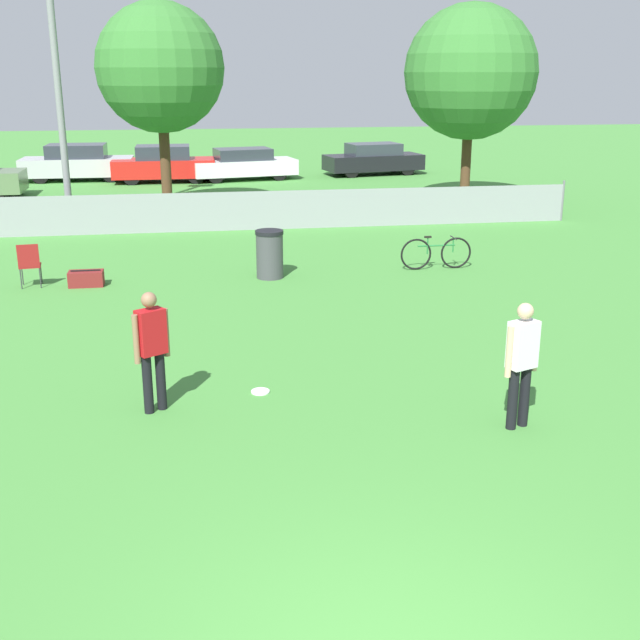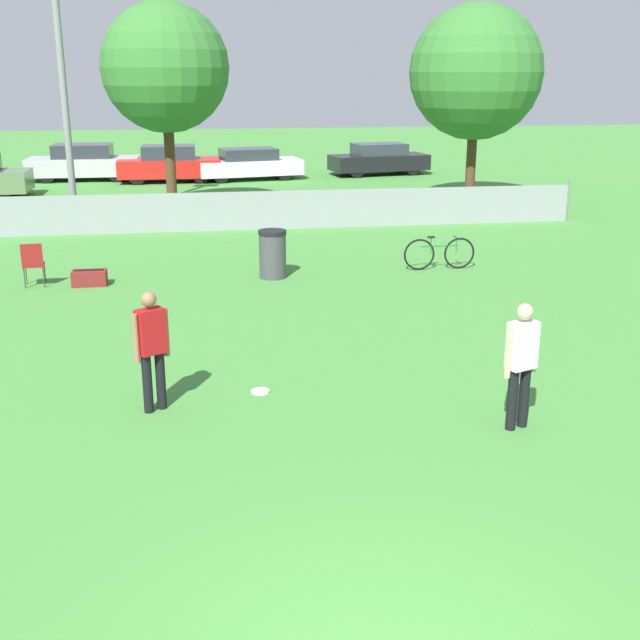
{
  "view_description": "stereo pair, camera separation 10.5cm",
  "coord_description": "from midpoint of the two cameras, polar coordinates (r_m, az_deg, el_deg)",
  "views": [
    {
      "loc": [
        -1.33,
        -4.76,
        4.38
      ],
      "look_at": [
        0.37,
        5.78,
        1.05
      ],
      "focal_mm": 45.0,
      "sensor_mm": 36.0,
      "label": 1
    },
    {
      "loc": [
        -1.23,
        -4.77,
        4.38
      ],
      "look_at": [
        0.37,
        5.78,
        1.05
      ],
      "focal_mm": 45.0,
      "sensor_mm": 36.0,
      "label": 2
    }
  ],
  "objects": [
    {
      "name": "light_pole",
      "position": [
        24.43,
        -18.7,
        19.89
      ],
      "size": [
        0.9,
        0.36,
        10.08
      ],
      "color": "gray",
      "rests_on": "ground_plane"
    },
    {
      "name": "fence_backline",
      "position": [
        23.12,
        -5.91,
        7.71
      ],
      "size": [
        19.63,
        0.07,
        1.21
      ],
      "color": "gray",
      "rests_on": "ground_plane"
    },
    {
      "name": "parked_car_silver",
      "position": [
        35.2,
        -16.95,
        10.63
      ],
      "size": [
        4.51,
        1.86,
        1.48
      ],
      "rotation": [
        0.0,
        0.0,
        -0.02
      ],
      "color": "black",
      "rests_on": "ground_plane"
    },
    {
      "name": "gear_bag_sideline",
      "position": [
        17.72,
        -16.46,
        2.85
      ],
      "size": [
        0.72,
        0.39,
        0.35
      ],
      "color": "maroon",
      "rests_on": "ground_plane"
    },
    {
      "name": "parked_car_white",
      "position": [
        34.1,
        -5.57,
        10.97
      ],
      "size": [
        4.55,
        2.42,
        1.29
      ],
      "rotation": [
        0.0,
        0.0,
        0.18
      ],
      "color": "black",
      "rests_on": "ground_plane"
    },
    {
      "name": "trash_bin",
      "position": [
        17.65,
        -3.77,
        4.7
      ],
      "size": [
        0.62,
        0.62,
        1.06
      ],
      "color": "#3F3F44",
      "rests_on": "ground_plane"
    },
    {
      "name": "player_defender_red",
      "position": [
        10.76,
        -12.15,
        -1.72
      ],
      "size": [
        0.45,
        0.38,
        1.65
      ],
      "rotation": [
        0.0,
        0.0,
        0.55
      ],
      "color": "black",
      "rests_on": "ground_plane"
    },
    {
      "name": "bicycle_sideline",
      "position": [
        18.62,
        8.1,
        4.74
      ],
      "size": [
        1.67,
        0.44,
        0.78
      ],
      "rotation": [
        0.0,
        0.0,
        0.01
      ],
      "color": "black",
      "rests_on": "ground_plane"
    },
    {
      "name": "parked_car_dark",
      "position": [
        35.75,
        3.73,
        11.34
      ],
      "size": [
        4.45,
        2.36,
        1.35
      ],
      "rotation": [
        0.0,
        0.0,
        0.17
      ],
      "color": "black",
      "rests_on": "ground_plane"
    },
    {
      "name": "frisbee_disc",
      "position": [
        11.48,
        -4.52,
        -5.09
      ],
      "size": [
        0.27,
        0.27,
        0.03
      ],
      "color": "white",
      "rests_on": "ground_plane"
    },
    {
      "name": "folding_chair_sideline",
      "position": [
        17.88,
        -20.13,
        3.86
      ],
      "size": [
        0.48,
        0.48,
        0.94
      ],
      "rotation": [
        0.0,
        0.0,
        3.25
      ],
      "color": "#333338",
      "rests_on": "ground_plane"
    },
    {
      "name": "parked_car_red",
      "position": [
        33.88,
        -11.15,
        10.81
      ],
      "size": [
        4.1,
        1.74,
        1.47
      ],
      "rotation": [
        0.0,
        0.0,
        0.0
      ],
      "color": "black",
      "rests_on": "ground_plane"
    },
    {
      "name": "tree_near_pole",
      "position": [
        25.45,
        -11.42,
        17.15
      ],
      "size": [
        3.83,
        3.83,
        6.37
      ],
      "color": "#4C331E",
      "rests_on": "ground_plane"
    },
    {
      "name": "player_receiver_white",
      "position": [
        10.34,
        13.87,
        -2.63
      ],
      "size": [
        0.49,
        0.34,
        1.65
      ],
      "rotation": [
        0.0,
        0.0,
        0.37
      ],
      "color": "black",
      "rests_on": "ground_plane"
    },
    {
      "name": "tree_far_right",
      "position": [
        27.13,
        10.56,
        16.92
      ],
      "size": [
        4.25,
        4.25,
        6.45
      ],
      "color": "#4C331E",
      "rests_on": "ground_plane"
    }
  ]
}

